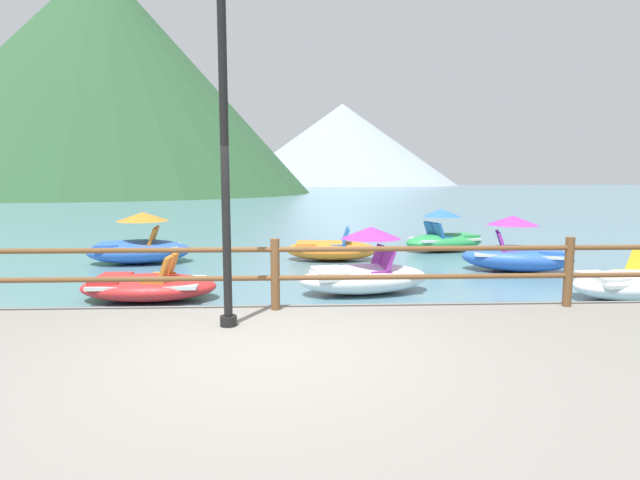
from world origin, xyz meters
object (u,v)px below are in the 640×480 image
Objects in this scene: pedal_boat_3 at (365,272)px; pedal_boat_1 at (517,253)px; pedal_boat_4 at (444,237)px; pedal_boat_5 at (331,249)px; pedal_boat_6 at (630,284)px; lamp_post at (223,101)px; pedal_boat_7 at (139,246)px; pedal_boat_0 at (148,286)px.

pedal_boat_1 is at bearing 28.38° from pedal_boat_3.
pedal_boat_1 is 0.99× the size of pedal_boat_4.
pedal_boat_5 is 1.08× the size of pedal_boat_6.
pedal_boat_3 is (2.07, 3.35, -2.60)m from lamp_post.
pedal_boat_1 is at bearing -23.22° from pedal_boat_5.
pedal_boat_7 reaches higher than pedal_boat_3.
pedal_boat_3 is (-3.79, -2.05, -0.03)m from pedal_boat_1.
lamp_post is 1.91× the size of pedal_boat_6.
pedal_boat_3 is at bearing -151.62° from pedal_boat_1.
pedal_boat_4 is 8.48m from pedal_boat_7.
pedal_boat_4 is (3.06, 5.31, -0.00)m from pedal_boat_3.
lamp_post is 1.63× the size of pedal_boat_7.
pedal_boat_6 is at bearing -2.36° from pedal_boat_0.
pedal_boat_4 is (5.13, 8.66, -2.61)m from lamp_post.
pedal_boat_4 is at bearing 59.35° from lamp_post.
pedal_boat_1 is at bearing -77.42° from pedal_boat_4.
pedal_boat_3 is (3.88, 0.36, 0.16)m from pedal_boat_0.
pedal_boat_5 is at bearing 156.78° from pedal_boat_1.
pedal_boat_3 is at bearing 58.30° from lamp_post.
lamp_post reaches higher than pedal_boat_3.
pedal_boat_3 reaches higher than pedal_boat_6.
lamp_post is at bearing -58.80° from pedal_boat_0.
lamp_post is 1.76× the size of pedal_boat_5.
pedal_boat_3 is at bearing 5.23° from pedal_boat_0.
pedal_boat_7 is at bearing 114.61° from lamp_post.
pedal_boat_0 is at bearing -130.00° from pedal_boat_5.
pedal_boat_7 reaches higher than pedal_boat_0.
pedal_boat_1 is 1.18× the size of pedal_boat_6.
pedal_boat_7 is (-1.35, 3.90, 0.19)m from pedal_boat_0.
pedal_boat_6 is (5.00, -4.54, 0.00)m from pedal_boat_5.
lamp_post reaches higher than pedal_boat_5.
lamp_post reaches higher than pedal_boat_4.
pedal_boat_0 is at bearing 177.64° from pedal_boat_6.
pedal_boat_4 reaches higher than pedal_boat_0.
pedal_boat_4 is at bearing 60.02° from pedal_boat_3.
pedal_boat_5 is at bearing 50.00° from pedal_boat_0.
pedal_boat_6 is 10.74m from pedal_boat_7.
pedal_boat_5 is (1.70, 7.18, -2.73)m from lamp_post.
pedal_boat_4 reaches higher than pedal_boat_6.
pedal_boat_0 is (-1.81, 3.00, -2.76)m from lamp_post.
pedal_boat_3 is at bearing 171.32° from pedal_boat_6.
pedal_boat_5 is (-4.16, 1.78, -0.15)m from pedal_boat_1.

